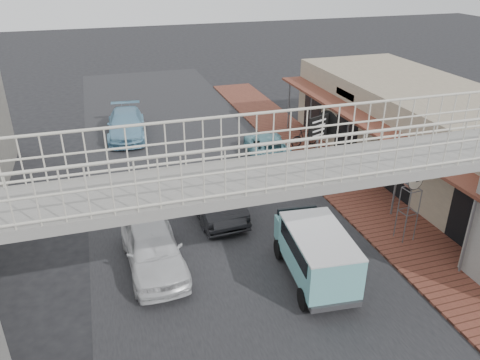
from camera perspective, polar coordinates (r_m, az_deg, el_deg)
ground at (r=16.75m, az=-0.33°, el=-9.62°), size 120.00×120.00×0.00m
road_strip at (r=16.75m, az=-0.33°, el=-9.60°), size 10.00×60.00×0.01m
sidewalk at (r=21.46m, az=14.09°, el=-1.75°), size 3.00×40.00×0.10m
shophouse_row at (r=23.94m, az=22.67°, el=5.05°), size 7.20×18.00×4.00m
footbridge at (r=11.85m, az=5.35°, el=-7.83°), size 16.40×2.40×6.34m
white_hatchback at (r=16.26m, az=-10.60°, el=-8.04°), size 2.03×4.62×1.55m
dark_sedan at (r=19.29m, az=-3.45°, el=-1.76°), size 1.92×4.86×1.58m
angkot_curb at (r=24.63m, az=3.37°, el=4.12°), size 2.52×4.53×1.20m
angkot_far at (r=28.21m, az=-13.71°, el=6.59°), size 2.51×5.26×1.48m
angkot_van at (r=15.32m, az=9.27°, el=-8.29°), size 2.11×4.03×1.90m
motorcycle_near at (r=24.00m, az=12.19°, el=2.99°), size 2.00×0.82×1.03m
motorcycle_far at (r=26.04m, az=7.92°, el=5.21°), size 1.81×0.76×1.05m
street_clock at (r=17.65m, az=20.32°, el=-0.41°), size 0.69×0.58×2.75m
arrow_sign at (r=21.70m, az=11.05°, el=6.79°), size 2.01×1.36×3.33m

